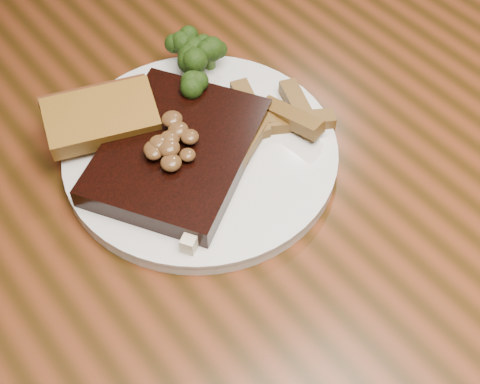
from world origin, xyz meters
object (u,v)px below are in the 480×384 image
at_px(dining_table, 241,241).
at_px(steak, 177,152).
at_px(chair_far, 20,78).
at_px(potato_wedges, 265,120).
at_px(garlic_bread, 105,131).
at_px(plate, 201,154).

bearing_deg(dining_table, steak, 116.35).
xyz_separation_m(chair_far, potato_wedges, (0.08, -0.59, 0.33)).
height_order(chair_far, garlic_bread, chair_far).
xyz_separation_m(plate, garlic_bread, (-0.07, 0.08, 0.02)).
distance_m(chair_far, potato_wedges, 0.68).
bearing_deg(chair_far, garlic_bread, 65.19).
distance_m(dining_table, chair_far, 0.67).
bearing_deg(steak, chair_far, 56.68).
bearing_deg(steak, potato_wedges, -42.83).
distance_m(steak, potato_wedges, 0.10).
distance_m(chair_far, steak, 0.66).
bearing_deg(plate, potato_wedges, -13.09).
distance_m(dining_table, plate, 0.12).
distance_m(garlic_bread, potato_wedges, 0.17).
relative_size(steak, garlic_bread, 1.64).
bearing_deg(plate, steak, 173.31).
height_order(plate, potato_wedges, potato_wedges).
distance_m(dining_table, steak, 0.14).
xyz_separation_m(plate, steak, (-0.03, 0.00, 0.02)).
height_order(steak, garlic_bread, steak).
height_order(dining_table, plate, plate).
relative_size(dining_table, steak, 8.71).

